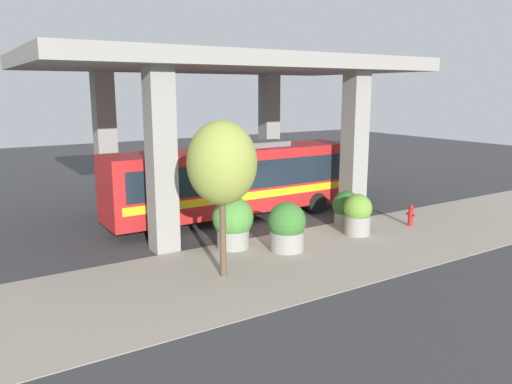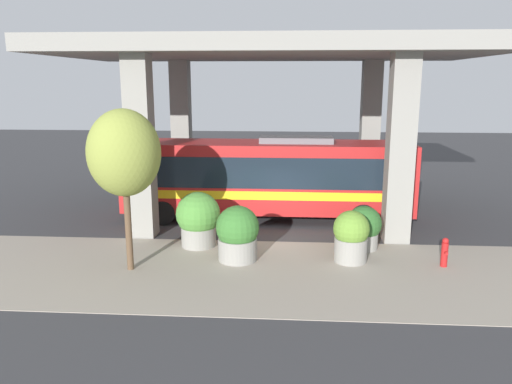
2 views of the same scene
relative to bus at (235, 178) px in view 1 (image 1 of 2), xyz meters
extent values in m
plane|color=#38383A|center=(-3.06, -0.15, -1.90)|extent=(80.00, 80.00, 0.00)
cube|color=gray|center=(-6.06, -0.15, -1.89)|extent=(6.00, 40.00, 0.02)
cube|color=gray|center=(-2.56, -4.81, 1.44)|extent=(0.90, 0.90, 6.67)
cube|color=gray|center=(-2.56, 4.51, 1.44)|extent=(0.90, 0.90, 6.67)
cube|color=gray|center=(4.44, -4.81, 1.44)|extent=(0.90, 0.90, 6.67)
cube|color=gray|center=(4.44, 4.51, 1.44)|extent=(0.90, 0.90, 6.67)
cube|color=gray|center=(0.94, -0.15, 5.07)|extent=(9.40, 17.32, 0.60)
cube|color=#B21E1E|center=(0.00, 0.01, -0.05)|extent=(2.47, 11.82, 2.80)
cube|color=#19232D|center=(0.00, 0.01, 0.29)|extent=(2.51, 10.87, 1.23)
cube|color=yellow|center=(0.00, 0.01, -0.61)|extent=(2.51, 11.23, 0.34)
cube|color=slate|center=(0.00, -1.17, 1.48)|extent=(1.23, 2.95, 0.24)
cylinder|color=black|center=(-1.15, 4.14, -1.40)|extent=(0.28, 1.00, 1.00)
cylinder|color=black|center=(1.15, 4.14, -1.40)|extent=(0.28, 1.00, 1.00)
cylinder|color=black|center=(-1.15, -3.83, -1.40)|extent=(0.28, 1.00, 1.00)
cylinder|color=black|center=(1.15, -3.83, -1.40)|extent=(0.28, 1.00, 1.00)
cylinder|color=#B21919|center=(-5.16, -5.81, -1.50)|extent=(0.21, 0.21, 0.79)
sphere|color=#B21919|center=(-5.16, -5.81, -1.04)|extent=(0.20, 0.20, 0.20)
cylinder|color=#B21919|center=(-5.31, -5.81, -1.38)|extent=(0.13, 0.10, 0.10)
cylinder|color=#B21919|center=(-5.00, -5.81, -1.38)|extent=(0.13, 0.10, 0.10)
cylinder|color=gray|center=(-4.88, -2.93, -1.50)|extent=(1.05, 1.05, 0.80)
sphere|color=olive|center=(-4.88, -2.93, -0.78)|extent=(1.15, 1.15, 1.15)
sphere|color=#993F8C|center=(-4.75, -3.03, -0.95)|extent=(0.37, 0.37, 0.37)
cylinder|color=gray|center=(-3.69, 2.23, -1.52)|extent=(1.21, 1.21, 0.75)
sphere|color=#4C8C38|center=(-3.69, 2.23, -0.72)|extent=(1.54, 1.54, 1.54)
sphere|color=#BF334C|center=(-3.54, 2.11, -0.97)|extent=(0.42, 0.42, 0.42)
cylinder|color=gray|center=(-3.57, -3.52, -1.61)|extent=(1.00, 1.00, 0.58)
sphere|color=#2D6028|center=(-3.57, -3.52, -0.98)|extent=(1.22, 1.22, 1.22)
sphere|color=#BF334C|center=(-3.44, -3.62, -1.18)|extent=(0.35, 0.35, 0.35)
cylinder|color=gray|center=(-5.01, 0.71, -1.53)|extent=(1.26, 1.26, 0.74)
sphere|color=#38722D|center=(-5.01, 0.71, -0.77)|extent=(1.39, 1.39, 1.39)
sphere|color=#993F8C|center=(-4.85, 0.58, -0.98)|extent=(0.44, 0.44, 0.44)
cylinder|color=brown|center=(-6.05, 3.94, -0.40)|extent=(0.20, 0.20, 3.00)
ellipsoid|color=olive|center=(-6.05, 3.94, 1.75)|extent=(2.16, 2.16, 2.59)
camera|label=1|loc=(-19.30, 11.09, 3.93)|focal=35.00mm
camera|label=2|loc=(-20.30, -0.94, 3.84)|focal=35.00mm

